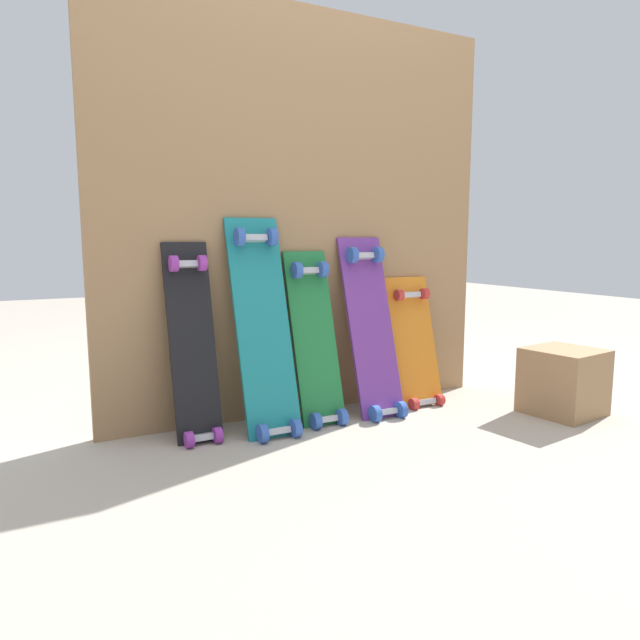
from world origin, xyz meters
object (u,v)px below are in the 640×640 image
Objects in this scene: skateboard_black at (193,350)px; skateboard_purple at (372,333)px; wooden_crate at (563,381)px; skateboard_orange at (415,348)px; skateboard_green at (316,344)px; skateboard_teal at (264,333)px.

skateboard_black is 0.98× the size of skateboard_purple.
skateboard_purple is 2.90× the size of wooden_crate.
skateboard_orange is 2.29× the size of wooden_crate.
wooden_crate is at bearing -22.79° from skateboard_green.
skateboard_black is at bearing 171.67° from skateboard_teal.
skateboard_purple is 0.28m from skateboard_orange.
skateboard_teal is 3.17× the size of wooden_crate.
skateboard_teal reaches higher than skateboard_orange.
skateboard_green is 2.70× the size of wooden_crate.
skateboard_purple reaches higher than skateboard_black.
skateboard_black is 2.84× the size of wooden_crate.
wooden_crate is at bearing -17.84° from skateboard_teal.
skateboard_black is 1.60m from wooden_crate.
skateboard_teal is 0.51m from skateboard_purple.
skateboard_purple is (0.79, -0.03, 0.01)m from skateboard_black.
skateboard_purple is at bearing -2.42° from skateboard_black.
skateboard_teal is 1.17× the size of skateboard_green.
skateboard_purple is (0.27, -0.01, 0.03)m from skateboard_green.
skateboard_teal is 1.09× the size of skateboard_purple.
skateboard_orange is (0.77, 0.04, -0.14)m from skateboard_teal.
wooden_crate is (0.48, -0.45, -0.11)m from skateboard_orange.
skateboard_black is 1.05m from skateboard_orange.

